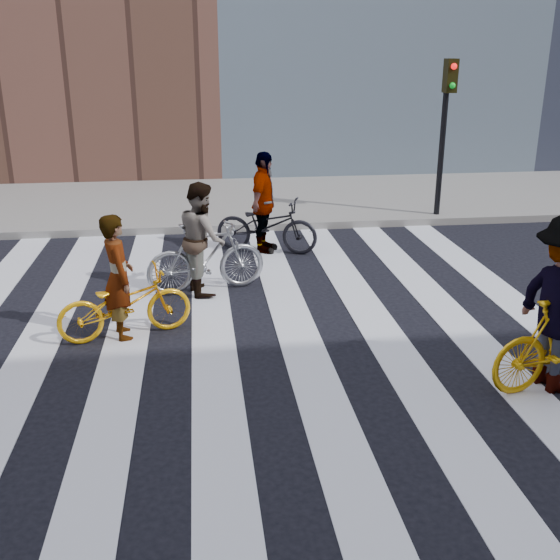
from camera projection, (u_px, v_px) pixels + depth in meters
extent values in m
plane|color=black|center=(255.00, 333.00, 8.55)|extent=(100.00, 100.00, 0.00)
cube|color=gray|center=(227.00, 202.00, 15.54)|extent=(100.00, 5.00, 0.15)
cube|color=silver|center=(38.00, 344.00, 8.23)|extent=(0.55, 10.00, 0.01)
cube|color=silver|center=(127.00, 339.00, 8.36)|extent=(0.55, 10.00, 0.01)
cube|color=silver|center=(213.00, 335.00, 8.49)|extent=(0.55, 10.00, 0.01)
cube|color=silver|center=(297.00, 331.00, 8.62)|extent=(0.55, 10.00, 0.01)
cube|color=silver|center=(378.00, 327.00, 8.75)|extent=(0.55, 10.00, 0.01)
cube|color=silver|center=(457.00, 322.00, 8.88)|extent=(0.55, 10.00, 0.01)
cube|color=silver|center=(534.00, 318.00, 9.01)|extent=(0.55, 10.00, 0.01)
cylinder|color=black|center=(442.00, 146.00, 13.59)|extent=(0.12, 0.12, 3.20)
cube|color=black|center=(450.00, 76.00, 12.98)|extent=(0.22, 0.28, 0.65)
sphere|color=red|center=(454.00, 66.00, 12.78)|extent=(0.12, 0.12, 0.12)
sphere|color=#0CCC26|center=(452.00, 86.00, 12.90)|extent=(0.12, 0.12, 0.12)
imported|color=#FFAE0E|center=(125.00, 304.00, 8.33)|extent=(1.80, 1.04, 0.89)
imported|color=#9B9EA4|center=(206.00, 257.00, 9.86)|extent=(1.88, 0.89, 1.09)
imported|color=black|center=(266.00, 226.00, 11.82)|extent=(1.98, 1.27, 0.98)
imported|color=slate|center=(118.00, 277.00, 8.20)|extent=(0.54, 0.68, 1.62)
imported|color=slate|center=(202.00, 238.00, 9.76)|extent=(0.80, 0.94, 1.69)
imported|color=slate|center=(264.00, 203.00, 11.68)|extent=(0.79, 1.16, 1.82)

